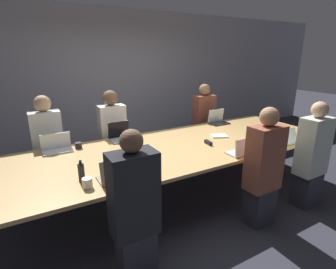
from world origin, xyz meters
TOP-DOWN VIEW (x-y plane):
  - ground_plane at (0.00, 0.00)m, footprint 24.00×24.00m
  - curtain_wall at (0.00, 2.42)m, footprint 12.00×0.06m
  - conference_table at (0.00, 0.00)m, footprint 4.65×1.59m
  - laptop_near_midright at (0.55, -0.68)m, footprint 0.35×0.22m
  - person_near_midright at (0.53, -1.02)m, footprint 0.40×0.24m
  - cup_near_midright at (0.84, -0.60)m, footprint 0.08×0.08m
  - laptop_far_midleft at (-0.56, 0.65)m, footprint 0.31×0.26m
  - person_far_midleft at (-0.56, 0.99)m, footprint 0.40×0.24m
  - laptop_near_right at (1.36, -0.67)m, footprint 0.34×0.22m
  - person_near_right at (1.38, -1.06)m, footprint 0.40×0.24m
  - laptop_near_left at (-1.05, -0.57)m, footprint 0.33×0.24m
  - person_near_left at (-1.05, -1.02)m, footprint 0.40×0.24m
  - cup_near_left at (-1.32, -0.56)m, footprint 0.09×0.09m
  - bottle_near_left at (-1.34, -0.41)m, footprint 0.06×0.06m
  - laptop_far_right at (1.28, 0.67)m, footprint 0.34×0.25m
  - person_far_right at (1.28, 1.08)m, footprint 0.40×0.24m
  - laptop_far_left at (-1.42, 0.61)m, footprint 0.37×0.22m
  - person_far_left at (-1.49, 1.02)m, footprint 0.40×0.24m
  - cup_far_left at (-1.16, 0.58)m, footprint 0.09×0.09m
  - stapler at (0.42, -0.16)m, footprint 0.06×0.15m
  - notebook at (0.79, 0.05)m, footprint 0.29×0.25m

SIDE VIEW (x-z plane):
  - ground_plane at x=0.00m, z-range 0.00..0.00m
  - person_near_left at x=-1.05m, z-range -0.02..1.36m
  - person_near_right at x=1.38m, z-range -0.02..1.37m
  - person_near_midright at x=0.53m, z-range -0.02..1.38m
  - person_far_right at x=1.28m, z-range -0.02..1.39m
  - person_far_left at x=-1.49m, z-range -0.02..1.40m
  - person_far_midleft at x=-0.56m, z-range -0.02..1.41m
  - conference_table at x=0.00m, z-range 0.33..1.08m
  - notebook at x=0.79m, z-range 0.75..0.77m
  - stapler at x=0.42m, z-range 0.75..0.80m
  - cup_far_left at x=-1.16m, z-range 0.75..0.82m
  - cup_near_midright at x=0.84m, z-range 0.75..0.83m
  - cup_near_left at x=-1.32m, z-range 0.75..0.84m
  - laptop_near_right at x=1.36m, z-range 0.70..0.91m
  - laptop_far_left at x=-1.42m, z-range 0.70..0.92m
  - laptop_near_midright at x=0.55m, z-range 0.70..0.92m
  - laptop_near_left at x=-1.05m, z-range 0.69..0.94m
  - laptop_far_right at x=1.28m, z-range 0.69..0.94m
  - laptop_far_midleft at x=-0.56m, z-range 0.69..0.95m
  - bottle_near_left at x=-1.34m, z-range 0.73..0.95m
  - curtain_wall at x=0.00m, z-range 0.00..2.80m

